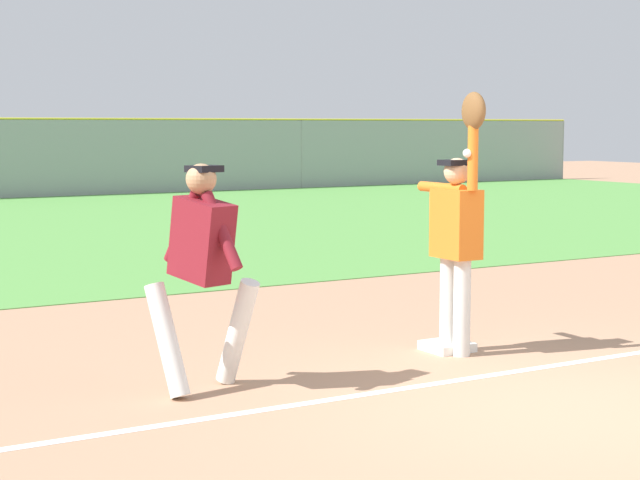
{
  "coord_description": "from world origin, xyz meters",
  "views": [
    {
      "loc": [
        -5.18,
        -5.35,
        2.0
      ],
      "look_at": [
        -0.81,
        2.1,
        1.05
      ],
      "focal_mm": 58.68,
      "sensor_mm": 36.0,
      "label": 1
    }
  ],
  "objects": [
    {
      "name": "ground_plane",
      "position": [
        0.0,
        0.0,
        0.0
      ],
      "size": [
        75.4,
        75.4,
        0.0
      ],
      "primitive_type": "plane",
      "color": "tan"
    },
    {
      "name": "outfield_grass",
      "position": [
        0.0,
        14.87,
        0.01
      ],
      "size": [
        44.65,
        17.62,
        0.01
      ],
      "primitive_type": "cube",
      "color": "#549342",
      "rests_on": "ground_plane"
    },
    {
      "name": "chalk_foul_line",
      "position": [
        -3.57,
        1.07,
        0.0
      ],
      "size": [
        12.0,
        0.17,
        0.01
      ],
      "primitive_type": "cube",
      "rotation": [
        0.0,
        0.0,
        -0.01
      ],
      "color": "white",
      "rests_on": "ground_plane"
    },
    {
      "name": "first_base",
      "position": [
        0.43,
        1.97,
        0.04
      ],
      "size": [
        0.38,
        0.38,
        0.08
      ],
      "primitive_type": "cube",
      "rotation": [
        0.0,
        0.0,
        0.01
      ],
      "color": "white",
      "rests_on": "ground_plane"
    },
    {
      "name": "fielder",
      "position": [
        0.41,
        1.82,
        1.12
      ],
      "size": [
        0.28,
        0.89,
        2.28
      ],
      "rotation": [
        0.0,
        0.0,
        3.12
      ],
      "color": "silver",
      "rests_on": "ground_plane"
    },
    {
      "name": "runner",
      "position": [
        -2.03,
        1.77,
        1.0
      ],
      "size": [
        0.85,
        0.83,
        1.72
      ],
      "rotation": [
        0.0,
        0.0,
        0.3
      ],
      "color": "white",
      "rests_on": "ground_plane"
    },
    {
      "name": "baseball",
      "position": [
        0.35,
        1.63,
        1.77
      ],
      "size": [
        0.07,
        0.07,
        0.07
      ],
      "primitive_type": "sphere",
      "color": "white"
    },
    {
      "name": "parked_car_black",
      "position": [
        4.57,
        28.19,
        0.67
      ],
      "size": [
        4.4,
        2.12,
        1.25
      ],
      "rotation": [
        0.0,
        0.0,
        -0.0
      ],
      "color": "black",
      "rests_on": "ground_plane"
    },
    {
      "name": "parked_car_tan",
      "position": [
        9.49,
        27.71,
        0.67
      ],
      "size": [
        4.56,
        2.44,
        1.25
      ],
      "rotation": [
        0.0,
        0.0,
        -0.09
      ],
      "color": "tan",
      "rests_on": "ground_plane"
    }
  ]
}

